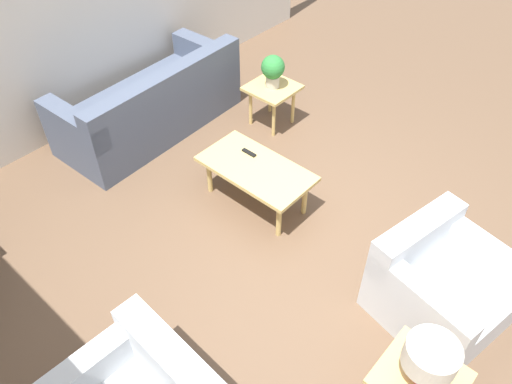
{
  "coord_description": "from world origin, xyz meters",
  "views": [
    {
      "loc": [
        -1.79,
        2.61,
        3.53
      ],
      "look_at": [
        0.3,
        0.27,
        0.55
      ],
      "focal_mm": 35.0,
      "sensor_mm": 36.0,
      "label": 1
    }
  ],
  "objects": [
    {
      "name": "ground_plane",
      "position": [
        0.0,
        0.0,
        0.0
      ],
      "size": [
        14.0,
        14.0,
        0.0
      ],
      "primitive_type": "plane",
      "color": "brown"
    },
    {
      "name": "wall_right",
      "position": [
        3.06,
        0.0,
        1.35
      ],
      "size": [
        0.12,
        7.2,
        2.7
      ],
      "color": "silver",
      "rests_on": "ground_plane"
    },
    {
      "name": "sofa",
      "position": [
        2.3,
        -0.2,
        0.32
      ],
      "size": [
        1.03,
        2.18,
        0.86
      ],
      "rotation": [
        0.0,
        0.0,
        1.61
      ],
      "color": "#4C566B",
      "rests_on": "ground_plane"
    },
    {
      "name": "armchair",
      "position": [
        -1.31,
        -0.08,
        0.31
      ],
      "size": [
        1.05,
        1.05,
        0.77
      ],
      "rotation": [
        0.0,
        0.0,
        -1.77
      ],
      "color": "silver",
      "rests_on": "ground_plane"
    },
    {
      "name": "coffee_table",
      "position": [
        0.59,
        -0.07,
        0.4
      ],
      "size": [
        1.1,
        0.58,
        0.45
      ],
      "color": "tan",
      "rests_on": "ground_plane"
    },
    {
      "name": "side_table_plant",
      "position": [
        1.35,
        -1.2,
        0.42
      ],
      "size": [
        0.53,
        0.53,
        0.5
      ],
      "color": "tan",
      "rests_on": "ground_plane"
    },
    {
      "name": "side_table_lamp",
      "position": [
        -1.59,
        0.81,
        0.42
      ],
      "size": [
        0.53,
        0.53,
        0.5
      ],
      "color": "tan",
      "rests_on": "ground_plane"
    },
    {
      "name": "potted_plant",
      "position": [
        1.35,
        -1.2,
        0.72
      ],
      "size": [
        0.26,
        0.26,
        0.38
      ],
      "color": "#B2ADA3",
      "rests_on": "side_table_plant"
    },
    {
      "name": "table_lamp",
      "position": [
        -1.59,
        0.81,
        0.74
      ],
      "size": [
        0.33,
        0.33,
        0.36
      ],
      "color": "red",
      "rests_on": "side_table_lamp"
    },
    {
      "name": "remote_control",
      "position": [
        0.78,
        -0.17,
        0.46
      ],
      "size": [
        0.16,
        0.04,
        0.02
      ],
      "color": "black",
      "rests_on": "coffee_table"
    }
  ]
}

